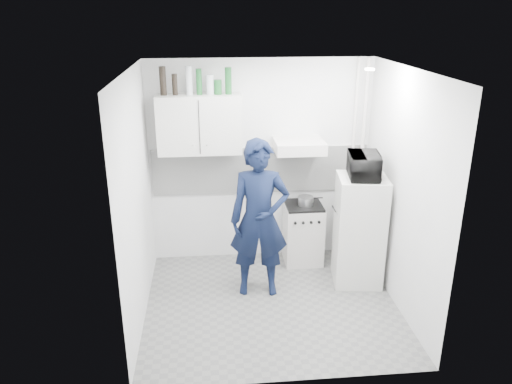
{
  "coord_description": "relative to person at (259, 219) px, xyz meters",
  "views": [
    {
      "loc": [
        -0.64,
        -4.82,
        3.16
      ],
      "look_at": [
        -0.15,
        0.3,
        1.25
      ],
      "focal_mm": 35.0,
      "sensor_mm": 36.0,
      "label": 1
    }
  ],
  "objects": [
    {
      "name": "pipe_b",
      "position": [
        1.29,
        0.86,
        0.38
      ],
      "size": [
        0.04,
        0.04,
        2.6
      ],
      "primitive_type": "cylinder",
      "color": "silver",
      "rests_on": "floor"
    },
    {
      "name": "range_hood",
      "position": [
        0.56,
        0.69,
        0.65
      ],
      "size": [
        0.6,
        0.5,
        0.14
      ],
      "primitive_type": "cube",
      "color": "silver",
      "rests_on": "wall_back"
    },
    {
      "name": "bottle_d",
      "position": [
        -0.63,
        0.77,
        1.43
      ],
      "size": [
        0.07,
        0.07,
        0.3
      ],
      "primitive_type": "cylinder",
      "color": "#144C1E",
      "rests_on": "upper_cabinet"
    },
    {
      "name": "microwave",
      "position": [
        1.21,
        0.13,
        0.55
      ],
      "size": [
        0.54,
        0.41,
        0.28
      ],
      "primitive_type": "imported",
      "rotation": [
        0.0,
        0.0,
        1.42
      ],
      "color": "black",
      "rests_on": "fridge"
    },
    {
      "name": "wall_back",
      "position": [
        0.11,
        0.94,
        0.38
      ],
      "size": [
        2.8,
        0.0,
        2.8
      ],
      "primitive_type": "plane",
      "rotation": [
        1.57,
        0.0,
        0.0
      ],
      "color": "white",
      "rests_on": "floor"
    },
    {
      "name": "ceiling_spot_fixture",
      "position": [
        1.11,
        -0.11,
        1.65
      ],
      "size": [
        0.1,
        0.1,
        0.02
      ],
      "primitive_type": "cylinder",
      "color": "white",
      "rests_on": "ceiling"
    },
    {
      "name": "bottle_e",
      "position": [
        -0.29,
        0.77,
        1.44
      ],
      "size": [
        0.08,
        0.08,
        0.31
      ],
      "primitive_type": "cylinder",
      "color": "#144C1E",
      "rests_on": "upper_cabinet"
    },
    {
      "name": "fridge",
      "position": [
        1.21,
        0.13,
        -0.25
      ],
      "size": [
        0.62,
        0.62,
        1.33
      ],
      "primitive_type": "cube",
      "rotation": [
        0.0,
        0.0,
        -0.13
      ],
      "color": "silver",
      "rests_on": "floor"
    },
    {
      "name": "bottle_c",
      "position": [
        -0.74,
        0.77,
        1.45
      ],
      "size": [
        0.08,
        0.08,
        0.33
      ],
      "primitive_type": "cylinder",
      "color": "#B2B7BC",
      "rests_on": "upper_cabinet"
    },
    {
      "name": "pipe_a",
      "position": [
        1.41,
        0.86,
        0.38
      ],
      "size": [
        0.05,
        0.05,
        2.6
      ],
      "primitive_type": "cylinder",
      "color": "silver",
      "rests_on": "floor"
    },
    {
      "name": "wall_right",
      "position": [
        1.51,
        -0.31,
        0.38
      ],
      "size": [
        0.0,
        2.6,
        2.6
      ],
      "primitive_type": "plane",
      "rotation": [
        1.57,
        0.0,
        -1.57
      ],
      "color": "white",
      "rests_on": "floor"
    },
    {
      "name": "backsplash",
      "position": [
        0.11,
        0.93,
        0.28
      ],
      "size": [
        2.74,
        0.03,
        0.6
      ],
      "primitive_type": "cube",
      "color": "white",
      "rests_on": "wall_back"
    },
    {
      "name": "stove_top",
      "position": [
        0.64,
        0.69,
        -0.13
      ],
      "size": [
        0.46,
        0.46,
        0.03
      ],
      "primitive_type": "cube",
      "color": "black",
      "rests_on": "stove"
    },
    {
      "name": "upper_cabinet",
      "position": [
        -0.64,
        0.77,
        0.93
      ],
      "size": [
        1.0,
        0.35,
        0.7
      ],
      "primitive_type": "cube",
      "color": "silver",
      "rests_on": "wall_back"
    },
    {
      "name": "stove",
      "position": [
        0.64,
        0.69,
        -0.53
      ],
      "size": [
        0.48,
        0.48,
        0.77
      ],
      "primitive_type": "cube",
      "color": "silver",
      "rests_on": "floor"
    },
    {
      "name": "bottle_a",
      "position": [
        -1.04,
        0.77,
        1.44
      ],
      "size": [
        0.08,
        0.08,
        0.33
      ],
      "primitive_type": "cylinder",
      "color": "black",
      "rests_on": "upper_cabinet"
    },
    {
      "name": "wall_left",
      "position": [
        -1.29,
        -0.31,
        0.38
      ],
      "size": [
        0.0,
        2.6,
        2.6
      ],
      "primitive_type": "plane",
      "rotation": [
        1.57,
        0.0,
        1.57
      ],
      "color": "white",
      "rests_on": "floor"
    },
    {
      "name": "person",
      "position": [
        0.0,
        0.0,
        0.0
      ],
      "size": [
        0.7,
        0.49,
        1.84
      ],
      "primitive_type": "imported",
      "rotation": [
        0.0,
        0.0,
        -0.07
      ],
      "color": "black",
      "rests_on": "floor"
    },
    {
      "name": "floor",
      "position": [
        0.11,
        -0.31,
        -0.92
      ],
      "size": [
        2.8,
        2.8,
        0.0
      ],
      "primitive_type": "plane",
      "color": "slate",
      "rests_on": "ground"
    },
    {
      "name": "canister_a",
      "position": [
        -0.5,
        0.77,
        1.39
      ],
      "size": [
        0.09,
        0.09,
        0.23
      ],
      "primitive_type": "cylinder",
      "color": "#B2B7BC",
      "rests_on": "upper_cabinet"
    },
    {
      "name": "canister_b",
      "position": [
        -0.41,
        0.77,
        1.37
      ],
      "size": [
        0.09,
        0.09,
        0.17
      ],
      "primitive_type": "cylinder",
      "color": "#144C1E",
      "rests_on": "upper_cabinet"
    },
    {
      "name": "saucepan",
      "position": [
        0.66,
        0.68,
        -0.07
      ],
      "size": [
        0.2,
        0.2,
        0.11
      ],
      "primitive_type": "cylinder",
      "color": "silver",
      "rests_on": "stove_top"
    },
    {
      "name": "bottle_b",
      "position": [
        -0.91,
        0.77,
        1.4
      ],
      "size": [
        0.06,
        0.06,
        0.24
      ],
      "primitive_type": "cylinder",
      "color": "black",
      "rests_on": "upper_cabinet"
    },
    {
      "name": "ceiling",
      "position": [
        0.11,
        -0.31,
        1.68
      ],
      "size": [
        2.8,
        2.8,
        0.0
      ],
      "primitive_type": "plane",
      "color": "white",
      "rests_on": "wall_back"
    }
  ]
}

